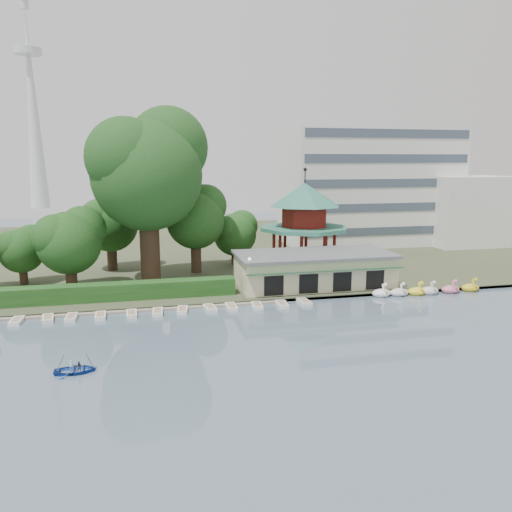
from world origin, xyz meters
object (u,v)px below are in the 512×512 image
object	(u,v)px
pavilion	(304,217)
big_tree	(148,166)
boathouse	(314,269)
rowboat_with_passengers	(75,367)
dock	(123,310)

from	to	relation	value
pavilion	big_tree	distance (m)	22.27
big_tree	pavilion	bearing A→B (deg)	10.31
boathouse	big_tree	xyz separation A→B (m)	(-18.82, 6.24, 12.04)
boathouse	big_tree	distance (m)	23.20
boathouse	big_tree	world-z (taller)	big_tree
pavilion	rowboat_with_passengers	distance (m)	40.42
boathouse	rowboat_with_passengers	distance (m)	31.56
pavilion	rowboat_with_passengers	size ratio (longest dim) A/B	3.21
boathouse	pavilion	bearing A→B (deg)	78.72
dock	big_tree	world-z (taller)	big_tree
dock	rowboat_with_passengers	xyz separation A→B (m)	(-2.85, -14.57, 0.31)
boathouse	big_tree	size ratio (longest dim) A/B	0.88
big_tree	rowboat_with_passengers	size ratio (longest dim) A/B	5.04
dock	rowboat_with_passengers	size ratio (longest dim) A/B	8.08
big_tree	rowboat_with_passengers	distance (m)	29.77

